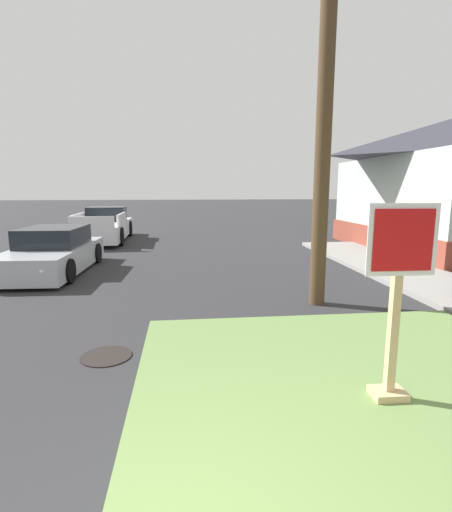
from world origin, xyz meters
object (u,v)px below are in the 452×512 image
at_px(stop_sign, 396,307).
at_px(utility_pole, 327,62).
at_px(parked_sedan_silver, 53,253).
at_px(manhole_cover, 106,356).
at_px(pickup_truck_white, 105,227).

bearing_deg(stop_sign, utility_pole, 82.50).
bearing_deg(utility_pole, parked_sedan_silver, 149.29).
distance_m(manhole_cover, utility_pole, 6.32).
height_order(parked_sedan_silver, pickup_truck_white, pickup_truck_white).
xyz_separation_m(parked_sedan_silver, utility_pole, (6.32, -3.75, 4.06)).
distance_m(stop_sign, pickup_truck_white, 15.23).
bearing_deg(stop_sign, manhole_cover, 154.39).
height_order(manhole_cover, pickup_truck_white, pickup_truck_white).
distance_m(stop_sign, manhole_cover, 3.81).
bearing_deg(utility_pole, pickup_truck_white, 120.72).
bearing_deg(parked_sedan_silver, stop_sign, -51.96).
bearing_deg(parked_sedan_silver, pickup_truck_white, 88.88).
distance_m(parked_sedan_silver, pickup_truck_white, 6.66).
height_order(stop_sign, parked_sedan_silver, stop_sign).
bearing_deg(utility_pole, stop_sign, -97.50).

